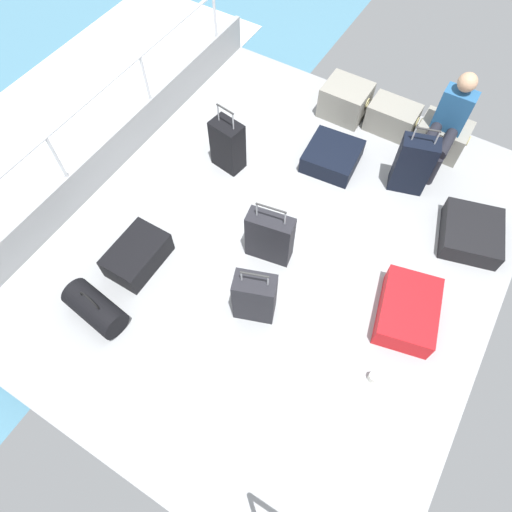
% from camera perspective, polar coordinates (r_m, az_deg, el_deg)
% --- Properties ---
extents(ground_plane, '(4.40, 5.20, 0.06)m').
position_cam_1_polar(ground_plane, '(4.80, 3.14, 1.42)').
color(ground_plane, '#939699').
extents(gunwale_port, '(0.06, 5.20, 0.45)m').
position_cam_1_polar(gunwale_port, '(5.53, -17.19, 12.72)').
color(gunwale_port, '#939699').
rests_on(gunwale_port, ground_plane).
extents(railing_port, '(0.04, 4.20, 1.02)m').
position_cam_1_polar(railing_port, '(5.16, -18.83, 16.91)').
color(railing_port, silver).
rests_on(railing_port, ground_plane).
extents(sea_wake, '(12.00, 12.00, 0.01)m').
position_cam_1_polar(sea_wake, '(6.82, -25.09, 13.27)').
color(sea_wake, teal).
rests_on(sea_wake, ground_plane).
extents(cargo_crate_0, '(0.58, 0.47, 0.41)m').
position_cam_1_polar(cargo_crate_0, '(6.03, 11.21, 18.75)').
color(cargo_crate_0, gray).
rests_on(cargo_crate_0, ground_plane).
extents(cargo_crate_1, '(0.61, 0.38, 0.35)m').
position_cam_1_polar(cargo_crate_1, '(5.97, 16.82, 16.39)').
color(cargo_crate_1, gray).
rests_on(cargo_crate_1, ground_plane).
extents(cargo_crate_2, '(0.59, 0.41, 0.38)m').
position_cam_1_polar(cargo_crate_2, '(5.90, 22.40, 13.77)').
color(cargo_crate_2, gray).
rests_on(cargo_crate_2, ground_plane).
extents(passenger_seated, '(0.34, 0.66, 1.08)m').
position_cam_1_polar(passenger_seated, '(5.52, 23.11, 15.36)').
color(passenger_seated, '#26598C').
rests_on(passenger_seated, ground_plane).
extents(suitcase_0, '(0.64, 0.65, 0.23)m').
position_cam_1_polar(suitcase_0, '(5.45, 9.60, 12.30)').
color(suitcase_0, black).
rests_on(suitcase_0, ground_plane).
extents(suitcase_1, '(0.66, 0.83, 0.27)m').
position_cam_1_polar(suitcase_1, '(4.49, 18.61, -6.58)').
color(suitcase_1, red).
rests_on(suitcase_1, ground_plane).
extents(suitcase_2, '(0.38, 0.28, 0.83)m').
position_cam_1_polar(suitcase_2, '(5.23, -3.59, 13.79)').
color(suitcase_2, black).
rests_on(suitcase_2, ground_plane).
extents(suitcase_3, '(0.42, 0.65, 0.27)m').
position_cam_1_polar(suitcase_3, '(4.69, -14.75, 0.10)').
color(suitcase_3, black).
rests_on(suitcase_3, ground_plane).
extents(suitcase_4, '(0.43, 0.34, 0.74)m').
position_cam_1_polar(suitcase_4, '(4.13, -0.16, -5.21)').
color(suitcase_4, black).
rests_on(suitcase_4, ground_plane).
extents(suitcase_5, '(0.48, 0.27, 0.79)m').
position_cam_1_polar(suitcase_5, '(4.45, 1.74, 2.39)').
color(suitcase_5, black).
rests_on(suitcase_5, ground_plane).
extents(suitcase_6, '(0.43, 0.32, 0.87)m').
position_cam_1_polar(suitcase_6, '(5.25, 19.20, 10.81)').
color(suitcase_6, black).
rests_on(suitcase_6, ground_plane).
extents(suitcase_7, '(0.74, 0.79, 0.22)m').
position_cam_1_polar(suitcase_7, '(5.22, 25.54, 2.61)').
color(suitcase_7, black).
rests_on(suitcase_7, ground_plane).
extents(duffel_bag, '(0.64, 0.36, 0.42)m').
position_cam_1_polar(duffel_bag, '(4.52, -19.65, -6.22)').
color(duffel_bag, black).
rests_on(duffel_bag, ground_plane).
extents(paper_cup, '(0.08, 0.08, 0.10)m').
position_cam_1_polar(paper_cup, '(4.26, 14.53, -14.59)').
color(paper_cup, white).
rests_on(paper_cup, ground_plane).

